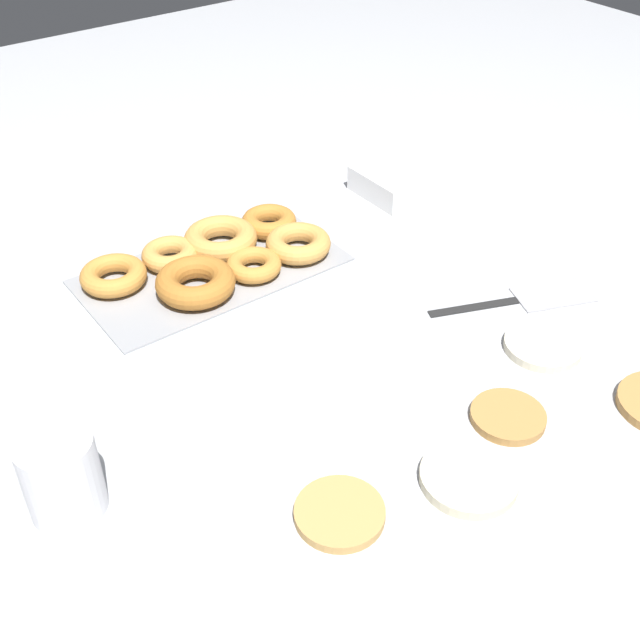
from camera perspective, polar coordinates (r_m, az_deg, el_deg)
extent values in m
plane|color=#B2B5BA|center=(0.99, 4.92, -4.31)|extent=(3.00, 3.00, 0.00)
cylinder|color=beige|center=(0.88, 10.56, -10.97)|extent=(0.11, 0.11, 0.01)
cylinder|color=beige|center=(1.07, 15.57, -1.77)|extent=(0.10, 0.10, 0.01)
cylinder|color=tan|center=(0.84, 1.40, -13.57)|extent=(0.09, 0.09, 0.01)
cylinder|color=#B27F42|center=(0.96, 13.22, -6.70)|extent=(0.09, 0.09, 0.01)
cube|color=#93969B|center=(1.19, -7.71, 3.59)|extent=(0.38, 0.20, 0.01)
torus|color=#B7752D|center=(1.26, -3.65, 7.00)|extent=(0.09, 0.09, 0.03)
torus|color=#D19347|center=(1.22, -7.07, 5.76)|extent=(0.11, 0.11, 0.03)
torus|color=#D19347|center=(1.20, -10.62, 4.60)|extent=(0.08, 0.08, 0.03)
torus|color=#C68438|center=(1.17, -14.48, 3.09)|extent=(0.09, 0.09, 0.03)
torus|color=#D19347|center=(1.20, -1.56, 5.47)|extent=(0.10, 0.10, 0.03)
torus|color=#C68438|center=(1.16, -4.73, 3.92)|extent=(0.08, 0.08, 0.02)
torus|color=#AD6B28|center=(1.13, -8.85, 2.68)|extent=(0.11, 0.11, 0.03)
cube|color=white|center=(1.39, 5.66, 9.50)|extent=(0.13, 0.12, 0.02)
cube|color=white|center=(1.38, 5.71, 10.27)|extent=(0.13, 0.12, 0.02)
cylinder|color=white|center=(0.85, -17.92, -10.49)|extent=(0.08, 0.08, 0.10)
cube|color=black|center=(1.12, 10.89, 0.95)|extent=(0.13, 0.06, 0.01)
cube|color=#A8A8AD|center=(1.17, 16.19, 1.81)|extent=(0.12, 0.10, 0.01)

